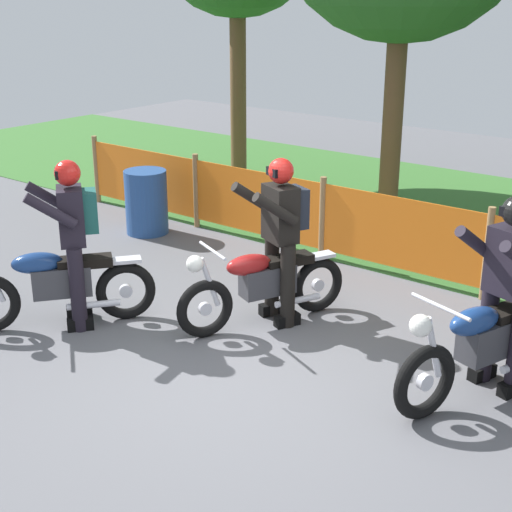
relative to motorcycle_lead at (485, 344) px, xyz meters
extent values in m
cube|color=#5B5B60|center=(-1.84, -0.89, -0.47)|extent=(24.00, 24.00, 0.02)
cube|color=#386B2D|center=(-1.84, 4.70, -0.46)|extent=(24.00, 5.51, 0.01)
cylinder|color=olive|center=(-7.13, 1.95, 0.06)|extent=(0.08, 0.08, 1.05)
cylinder|color=olive|center=(-5.01, 1.95, 0.06)|extent=(0.08, 0.08, 1.05)
cylinder|color=olive|center=(-2.89, 1.95, 0.06)|extent=(0.08, 0.08, 1.05)
cylinder|color=olive|center=(-0.78, 1.95, 0.06)|extent=(0.08, 0.08, 1.05)
cube|color=orange|center=(-6.07, 1.95, 0.08)|extent=(2.04, 0.02, 0.85)
cube|color=orange|center=(-3.95, 1.95, 0.08)|extent=(2.04, 0.02, 0.85)
cube|color=orange|center=(-1.84, 1.95, 0.08)|extent=(2.04, 0.02, 0.85)
cylinder|color=brown|center=(-6.44, 4.62, 1.11)|extent=(0.28, 0.28, 3.15)
cylinder|color=brown|center=(-2.97, 3.76, 1.05)|extent=(0.28, 0.28, 3.02)
torus|color=black|center=(-0.22, -0.64, -0.15)|extent=(0.30, 0.63, 0.63)
cylinder|color=silver|center=(-0.22, -0.64, -0.15)|extent=(0.10, 0.15, 0.14)
cube|color=#38383D|center=(0.02, 0.06, 0.03)|extent=(0.41, 0.64, 0.32)
ellipsoid|color=navy|center=(-0.05, -0.15, 0.25)|extent=(0.39, 0.56, 0.22)
cylinder|color=silver|center=(-0.20, -0.58, 0.14)|extent=(0.12, 0.23, 0.56)
sphere|color=white|center=(-0.25, -0.73, 0.37)|extent=(0.22, 0.22, 0.18)
cylinder|color=silver|center=(-0.18, -0.55, 0.47)|extent=(0.57, 0.22, 0.03)
torus|color=black|center=(-2.54, -0.62, -0.17)|extent=(0.33, 0.58, 0.59)
cylinder|color=silver|center=(-2.54, -0.62, -0.17)|extent=(0.10, 0.14, 0.13)
torus|color=black|center=(-2.03, 0.56, -0.17)|extent=(0.33, 0.58, 0.59)
cylinder|color=silver|center=(-2.03, 0.56, -0.17)|extent=(0.10, 0.14, 0.13)
cube|color=#38383D|center=(-2.27, 0.01, 0.00)|extent=(0.43, 0.60, 0.30)
ellipsoid|color=maroon|center=(-2.35, -0.18, 0.20)|extent=(0.40, 0.53, 0.20)
cube|color=black|center=(-2.17, 0.22, 0.18)|extent=(0.39, 0.56, 0.09)
cube|color=silver|center=(-2.03, 0.56, 0.16)|extent=(0.27, 0.36, 0.04)
cylinder|color=silver|center=(-2.52, -0.57, 0.10)|extent=(0.13, 0.22, 0.53)
sphere|color=white|center=(-2.58, -0.71, 0.31)|extent=(0.22, 0.22, 0.17)
cylinder|color=silver|center=(-2.51, -0.54, 0.42)|extent=(0.52, 0.25, 0.03)
cylinder|color=silver|center=(-2.04, 0.21, -0.22)|extent=(0.26, 0.49, 0.06)
torus|color=black|center=(-3.47, -0.81, -0.16)|extent=(0.45, 0.55, 0.61)
cylinder|color=silver|center=(-3.47, -0.81, -0.16)|extent=(0.13, 0.14, 0.13)
cube|color=#38383D|center=(-3.84, -1.30, 0.01)|extent=(0.53, 0.59, 0.30)
ellipsoid|color=navy|center=(-3.98, -1.47, 0.22)|extent=(0.48, 0.53, 0.21)
cube|color=black|center=(-3.70, -1.11, 0.20)|extent=(0.49, 0.55, 0.10)
cube|color=silver|center=(-3.47, -0.81, 0.18)|extent=(0.33, 0.36, 0.04)
cylinder|color=silver|center=(-3.56, -1.15, -0.22)|extent=(0.37, 0.46, 0.07)
cube|color=black|center=(0.22, 0.15, -0.40)|extent=(0.19, 0.28, 0.12)
cylinder|color=black|center=(-0.09, 0.25, -0.03)|extent=(0.19, 0.19, 0.86)
cube|color=black|center=(-0.09, 0.25, -0.40)|extent=(0.19, 0.28, 0.12)
cube|color=black|center=(0.06, 0.20, 0.68)|extent=(0.42, 0.34, 0.56)
cylinder|color=black|center=(-0.20, 0.10, 0.80)|extent=(0.25, 0.49, 0.38)
cube|color=black|center=(0.03, 0.11, 1.10)|extent=(0.18, 0.09, 0.08)
cylinder|color=black|center=(-2.06, 0.07, -0.03)|extent=(0.20, 0.20, 0.86)
cube|color=black|center=(-2.06, 0.07, -0.40)|extent=(0.21, 0.28, 0.12)
cylinder|color=black|center=(-2.36, 0.20, -0.03)|extent=(0.20, 0.20, 0.86)
cube|color=black|center=(-2.36, 0.20, -0.40)|extent=(0.21, 0.28, 0.12)
cube|color=black|center=(-2.21, 0.14, 0.68)|extent=(0.43, 0.36, 0.56)
cylinder|color=black|center=(-2.08, -0.12, 0.80)|extent=(0.29, 0.48, 0.38)
cylinder|color=black|center=(-2.48, 0.06, 0.80)|extent=(0.29, 0.48, 0.38)
sphere|color=red|center=(-2.21, 0.14, 1.10)|extent=(0.33, 0.33, 0.25)
cube|color=black|center=(-2.25, 0.05, 1.10)|extent=(0.18, 0.10, 0.08)
cube|color=#1E232D|center=(-2.14, 0.29, 0.72)|extent=(0.32, 0.26, 0.40)
cylinder|color=black|center=(-3.63, -1.28, -0.03)|extent=(0.21, 0.21, 0.86)
cube|color=black|center=(-3.63, -1.28, -0.40)|extent=(0.25, 0.27, 0.12)
cylinder|color=black|center=(-3.88, -1.09, -0.03)|extent=(0.21, 0.21, 0.86)
cube|color=black|center=(-3.88, -1.09, -0.40)|extent=(0.25, 0.27, 0.12)
cube|color=black|center=(-3.76, -1.18, 0.68)|extent=(0.43, 0.41, 0.56)
cylinder|color=black|center=(-3.69, -1.46, 0.80)|extent=(0.37, 0.44, 0.38)
cylinder|color=black|center=(-4.04, -1.19, 0.80)|extent=(0.37, 0.44, 0.38)
sphere|color=red|center=(-3.76, -1.18, 1.10)|extent=(0.35, 0.35, 0.25)
cube|color=black|center=(-3.82, -1.26, 1.10)|extent=(0.16, 0.13, 0.08)
cube|color=#194C47|center=(-3.65, -1.05, 0.72)|extent=(0.32, 0.30, 0.40)
cylinder|color=navy|center=(-5.37, 1.32, -0.02)|extent=(0.58, 0.58, 0.88)
camera|label=1|loc=(1.95, -5.53, 2.78)|focal=52.54mm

